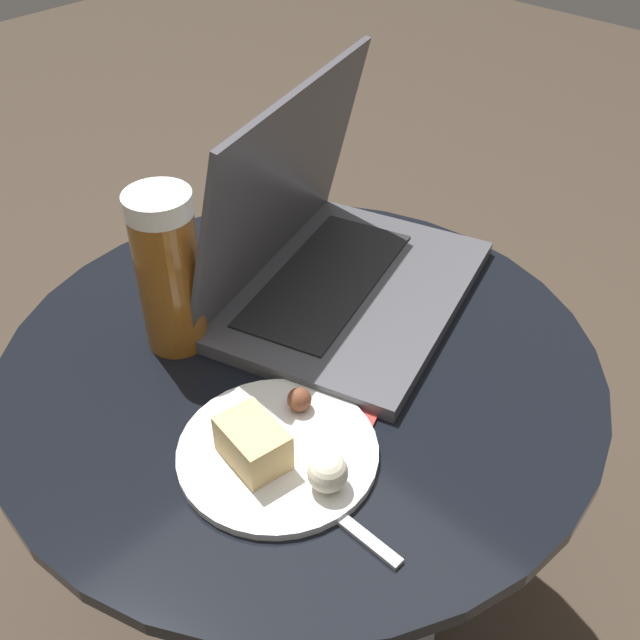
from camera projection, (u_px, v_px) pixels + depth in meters
name	position (u px, v px, depth m)	size (l,w,h in m)	color
ground_plane	(305.00, 601.00, 1.20)	(6.00, 6.00, 0.00)	#382D23
table	(302.00, 449.00, 0.96)	(0.69, 0.69, 0.52)	#9E9EA3
napkin	(308.00, 448.00, 0.75)	(0.18, 0.15, 0.00)	#B7332D
laptop	(329.00, 257.00, 0.93)	(0.41, 0.35, 0.27)	#47474C
beer_glass	(168.00, 272.00, 0.83)	(0.07, 0.07, 0.20)	brown
snack_plate	(277.00, 450.00, 0.74)	(0.20, 0.20, 0.05)	silver
fork	(316.00, 498.00, 0.71)	(0.03, 0.18, 0.00)	#B2B2B7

